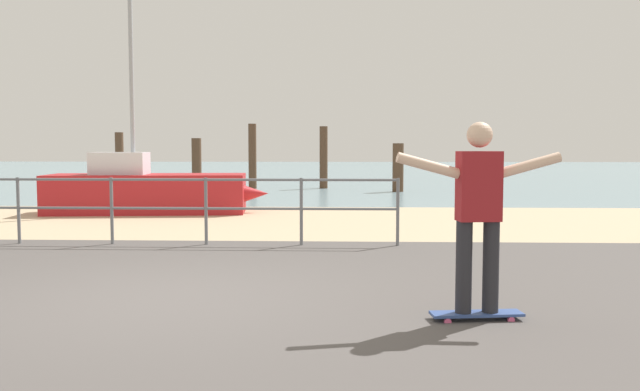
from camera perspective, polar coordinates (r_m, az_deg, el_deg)
name	(u,v)px	position (r m, az deg, el deg)	size (l,w,h in m)	color
ground_plane	(132,327)	(5.90, -15.91, -10.89)	(24.00, 10.00, 0.04)	#514C49
beach_strip	(258,221)	(13.61, -5.37, -2.21)	(24.00, 6.00, 0.04)	tan
sea_surface	(317,171)	(41.47, -0.24, 2.12)	(72.00, 50.00, 0.04)	#75939E
railing_fence	(111,201)	(10.67, -17.56, -0.44)	(8.86, 0.05, 1.05)	slate
sailboat	(154,191)	(15.47, -14.12, 0.41)	(5.03, 1.84, 5.72)	#B21E23
skateboard	(477,314)	(5.99, 13.36, -9.94)	(0.82, 0.30, 0.08)	#334C8C
skateboarder	(478,206)	(5.83, 13.52, -0.85)	(1.45, 0.27, 1.65)	#26262B
groyne_post_0	(120,160)	(25.86, -16.92, 2.96)	(0.31, 0.31, 2.06)	#513826
groyne_post_1	(197,162)	(26.65, -10.61, 2.88)	(0.38, 0.38, 1.86)	#513826
groyne_post_2	(252,156)	(23.91, -5.85, 3.37)	(0.29, 0.29, 2.35)	#513826
groyne_post_3	(324,158)	(23.93, 0.31, 3.29)	(0.29, 0.29, 2.26)	#513826
groyne_post_4	(398,168)	(22.29, 6.75, 2.39)	(0.37, 0.37, 1.64)	#513826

